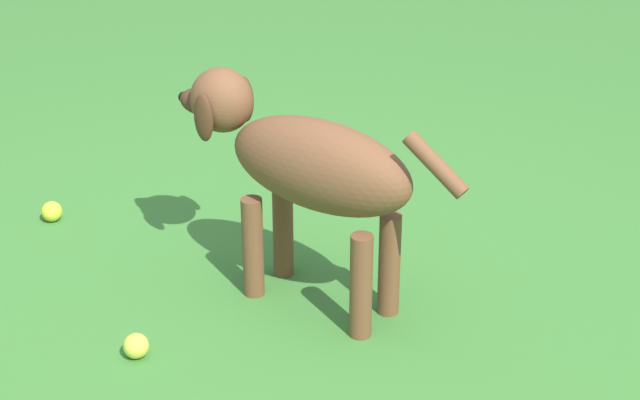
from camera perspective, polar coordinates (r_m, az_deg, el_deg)
ground at (r=2.68m, az=-4.25°, el=-8.27°), size 14.00×14.00×0.00m
dog at (r=2.69m, az=-0.93°, el=2.01°), size 0.80×0.54×0.62m
tennis_ball_0 at (r=2.66m, az=-10.22°, el=-8.01°), size 0.07×0.07×0.07m
tennis_ball_1 at (r=3.38m, az=-14.73°, el=-0.62°), size 0.07×0.07×0.07m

